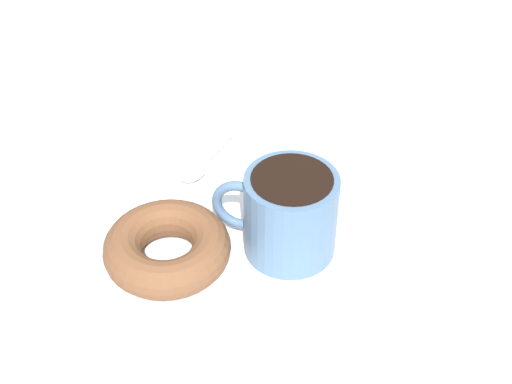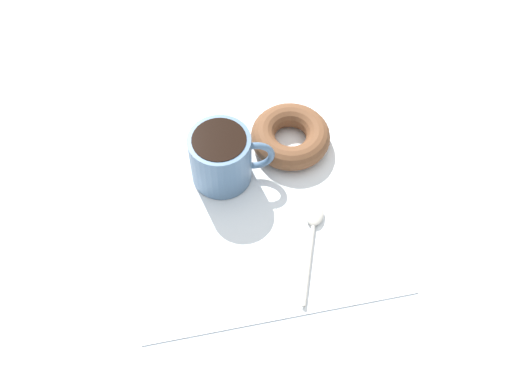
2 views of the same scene
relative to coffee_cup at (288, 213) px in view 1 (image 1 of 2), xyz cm
name	(u,v)px [view 1 (image 1 of 2)]	position (x,y,z in cm)	size (l,w,h in cm)	color
ground_plane	(272,220)	(-4.73, -2.21, -5.50)	(120.00, 120.00, 2.00)	#B2BCC6
napkin	(256,209)	(-4.77, -3.86, -4.35)	(34.11, 34.11, 0.30)	white
coffee_cup	(288,213)	(0.00, 0.00, 0.00)	(8.30, 11.46, 8.12)	slate
donut	(167,248)	(3.94, -10.15, -2.47)	(11.34, 11.34, 3.47)	brown
spoon	(205,161)	(-10.61, -10.49, -3.81)	(14.49, 5.92, 0.90)	#B7B2A8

